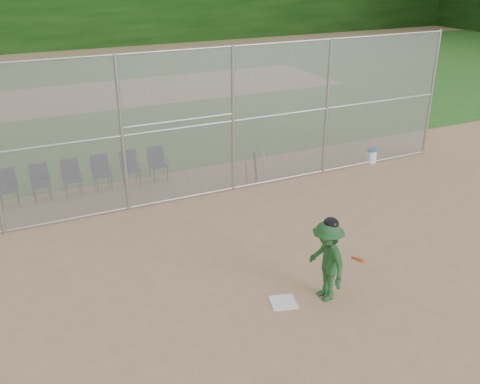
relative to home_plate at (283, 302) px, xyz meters
name	(u,v)px	position (x,y,z in m)	size (l,w,h in m)	color
ground	(295,289)	(0.44, 0.31, -0.01)	(100.00, 100.00, 0.00)	tan
grass_strip	(98,95)	(0.44, 18.31, -0.01)	(100.00, 100.00, 0.00)	#275E1C
dirt_patch_far	(98,95)	(0.44, 18.31, 0.00)	(24.00, 24.00, 0.00)	tan
backstop_fence	(198,123)	(0.44, 5.31, 2.06)	(16.09, 0.09, 4.00)	gray
home_plate	(283,302)	(0.00, 0.00, 0.00)	(0.47, 0.47, 0.02)	white
batter_at_plate	(327,260)	(0.80, -0.18, 0.81)	(0.93, 1.31, 1.71)	#1F4F25
water_cooler	(371,156)	(6.34, 5.38, 0.21)	(0.35, 0.35, 0.44)	white
spare_bats	(255,166)	(2.33, 5.69, 0.41)	(0.66, 0.26, 0.85)	#D84C14
chair_0	(8,188)	(-4.30, 6.93, 0.47)	(0.54, 0.52, 0.96)	#0F1839
chair_1	(41,183)	(-3.48, 6.93, 0.47)	(0.54, 0.52, 0.96)	#0F1839
chair_2	(72,178)	(-2.66, 6.93, 0.47)	(0.54, 0.52, 0.96)	#0F1839
chair_3	(102,173)	(-1.85, 6.93, 0.47)	(0.54, 0.52, 0.96)	#0F1839
chair_4	(131,169)	(-1.03, 6.93, 0.47)	(0.54, 0.52, 0.96)	#0F1839
chair_5	(158,164)	(-0.21, 6.93, 0.47)	(0.54, 0.52, 0.96)	#0F1839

